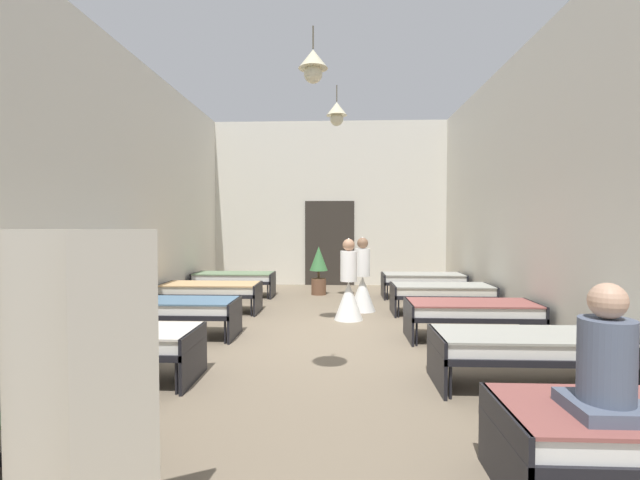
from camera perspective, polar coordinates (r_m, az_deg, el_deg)
The scene contains 16 objects.
ground_plane at distance 6.83m, azimuth 0.13°, elevation -13.05°, with size 7.19×12.48×0.10m, color #7A6B56.
room_shell at distance 8.02m, azimuth 0.55°, elevation 6.41°, with size 6.99×12.08×4.67m.
bed_left_row_1 at distance 5.48m, azimuth -25.53°, elevation -11.77°, with size 1.90×0.84×0.57m.
bed_right_row_1 at distance 5.25m, azimuth 25.10°, elevation -12.37°, with size 1.90×0.84×0.57m.
bed_left_row_2 at distance 7.17m, azimuth -18.31°, elevation -8.43°, with size 1.90×0.84×0.57m.
bed_right_row_2 at distance 7.00m, azimuth 19.05°, elevation -8.70°, with size 1.90×0.84×0.57m.
bed_left_row_3 at distance 8.95m, azimuth -13.96°, elevation -6.32°, with size 1.90×0.84×0.57m.
bed_right_row_3 at distance 8.81m, azimuth 15.51°, elevation -6.47°, with size 1.90×0.84×0.57m.
bed_left_row_4 at distance 10.77m, azimuth -11.08°, elevation -4.90°, with size 1.90×0.84×0.57m.
bed_right_row_4 at distance 10.66m, azimuth 13.20°, elevation -4.99°, with size 1.90×0.84×0.57m.
nurse_near_aisle at distance 8.83m, azimuth 5.54°, elevation -5.79°, with size 0.52×0.52×1.49m.
nurse_mid_aisle at distance 8.02m, azimuth 3.73°, elevation -6.58°, with size 0.52×0.52×1.49m.
patient_seated_primary at distance 3.63m, azimuth -35.22°, elevation -12.01°, with size 0.44×0.44×0.80m.
patient_seated_secondary at distance 3.27m, azimuth 33.15°, elevation -13.50°, with size 0.44×0.44×0.80m.
potted_plant at distance 10.83m, azimuth -0.17°, elevation -3.55°, with size 0.45×0.45×1.19m.
privacy_screen at distance 2.84m, azimuth -32.63°, elevation -16.22°, with size 1.24×0.22×1.70m.
Camera 1 is at (0.27, -6.59, 1.72)m, focal length 24.65 mm.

